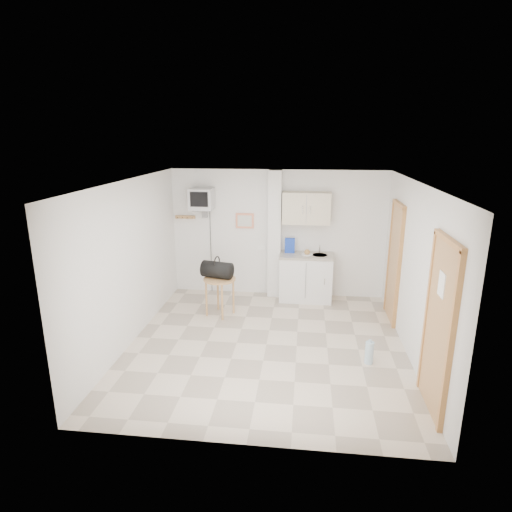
# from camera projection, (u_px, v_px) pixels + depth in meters

# --- Properties ---
(ground) EXTENTS (4.50, 4.50, 0.00)m
(ground) POSITION_uv_depth(u_px,v_px,m) (266.00, 344.00, 6.63)
(ground) COLOR beige
(ground) RESTS_ON ground
(room_envelope) EXTENTS (4.24, 4.54, 2.55)m
(room_envelope) POSITION_uv_depth(u_px,v_px,m) (284.00, 248.00, 6.27)
(room_envelope) COLOR white
(room_envelope) RESTS_ON ground
(kitchenette) EXTENTS (1.03, 0.58, 2.10)m
(kitchenette) POSITION_uv_depth(u_px,v_px,m) (306.00, 260.00, 8.26)
(kitchenette) COLOR silver
(kitchenette) RESTS_ON ground
(crt_television) EXTENTS (0.44, 0.45, 2.15)m
(crt_television) POSITION_uv_depth(u_px,v_px,m) (202.00, 200.00, 8.20)
(crt_television) COLOR slate
(crt_television) RESTS_ON ground
(round_table) EXTENTS (0.57, 0.57, 0.69)m
(round_table) POSITION_uv_depth(u_px,v_px,m) (220.00, 284.00, 7.58)
(round_table) COLOR #B07546
(round_table) RESTS_ON ground
(duffel_bag) EXTENTS (0.59, 0.41, 0.40)m
(duffel_bag) POSITION_uv_depth(u_px,v_px,m) (217.00, 270.00, 7.55)
(duffel_bag) COLOR black
(duffel_bag) RESTS_ON round_table
(water_bottle) EXTENTS (0.12, 0.12, 0.36)m
(water_bottle) POSITION_uv_depth(u_px,v_px,m) (369.00, 353.00, 6.04)
(water_bottle) COLOR #A4C4D7
(water_bottle) RESTS_ON ground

